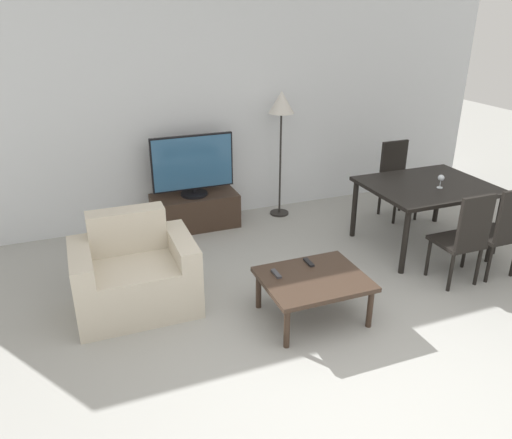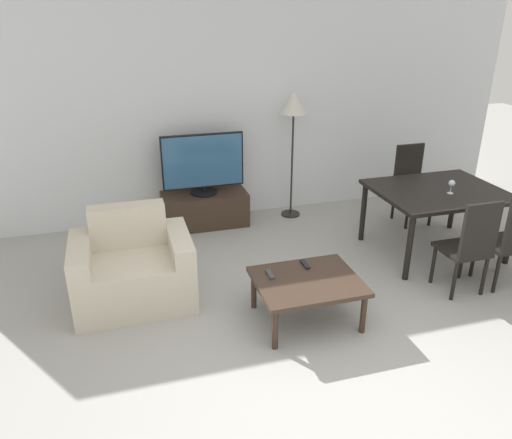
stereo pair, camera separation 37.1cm
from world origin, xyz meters
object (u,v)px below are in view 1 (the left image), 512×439
(tv, at_px, (193,166))
(dining_chair_near_right, at_px, (502,229))
(tv_stand, at_px, (195,211))
(remote_secondary, at_px, (309,262))
(dining_table, at_px, (427,191))
(wine_glass_left, at_px, (441,179))
(dining_chair_near, at_px, (464,236))
(floor_lamp, at_px, (281,110))
(dining_chair_far, at_px, (397,177))
(coffee_table, at_px, (313,282))
(remote_primary, at_px, (276,274))
(armchair, at_px, (135,276))

(tv, bearing_deg, dining_chair_near_right, -42.11)
(tv_stand, bearing_deg, remote_secondary, -75.36)
(dining_table, height_order, wine_glass_left, wine_glass_left)
(dining_chair_near_right, bearing_deg, dining_table, 105.20)
(dining_chair_near, distance_m, remote_secondary, 1.52)
(remote_secondary, bearing_deg, floor_lamp, 73.41)
(tv, xyz_separation_m, wine_glass_left, (2.29, -1.54, 0.05))
(wine_glass_left, bearing_deg, dining_chair_far, 78.96)
(dining_table, distance_m, dining_chair_near_right, 0.89)
(tv_stand, xyz_separation_m, dining_chair_near, (2.02, -2.25, 0.31))
(tv, height_order, coffee_table, tv)
(dining_chair_near_right, bearing_deg, remote_primary, 175.95)
(wine_glass_left, bearing_deg, remote_primary, -165.58)
(armchair, height_order, tv_stand, armchair)
(wine_glass_left, bearing_deg, tv_stand, 146.10)
(armchair, distance_m, dining_table, 3.21)
(remote_primary, bearing_deg, armchair, 153.06)
(dining_table, height_order, dining_chair_near, dining_chair_near)
(armchair, relative_size, dining_table, 0.79)
(floor_lamp, distance_m, remote_secondary, 2.29)
(dining_chair_near_right, height_order, remote_primary, dining_chair_near_right)
(dining_table, bearing_deg, tv, 148.21)
(floor_lamp, xyz_separation_m, remote_primary, (-0.94, -2.08, -0.94))
(armchair, distance_m, floor_lamp, 2.76)
(dining_table, bearing_deg, coffee_table, -155.07)
(dining_chair_near, xyz_separation_m, dining_chair_far, (0.46, 1.69, 0.00))
(tv, height_order, remote_primary, tv)
(remote_primary, xyz_separation_m, wine_glass_left, (2.12, 0.54, 0.42))
(dining_chair_far, relative_size, wine_glass_left, 6.51)
(armchair, bearing_deg, dining_chair_near_right, -12.03)
(coffee_table, height_order, remote_secondary, remote_secondary)
(dining_chair_near, bearing_deg, floor_lamp, 111.96)
(dining_table, bearing_deg, floor_lamp, 129.13)
(dining_table, bearing_deg, dining_chair_near_right, -74.80)
(dining_table, distance_m, wine_glass_left, 0.23)
(armchair, bearing_deg, floor_lamp, 36.30)
(floor_lamp, bearing_deg, remote_primary, -114.45)
(coffee_table, height_order, dining_chair_near_right, dining_chair_near_right)
(dining_chair_far, relative_size, remote_primary, 6.34)
(dining_chair_far, height_order, floor_lamp, floor_lamp)
(wine_glass_left, bearing_deg, dining_chair_near, -110.73)
(tv, relative_size, dining_table, 0.74)
(dining_chair_near_right, bearing_deg, wine_glass_left, 105.23)
(armchair, distance_m, wine_glass_left, 3.27)
(dining_chair_far, bearing_deg, dining_chair_near_right, -90.00)
(dining_chair_near_right, bearing_deg, dining_chair_near, 180.00)
(floor_lamp, height_order, wine_glass_left, floor_lamp)
(dining_chair_near, relative_size, dining_chair_far, 1.00)
(dining_chair_near, distance_m, floor_lamp, 2.56)
(armchair, xyz_separation_m, dining_chair_near, (2.96, -0.73, 0.20))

